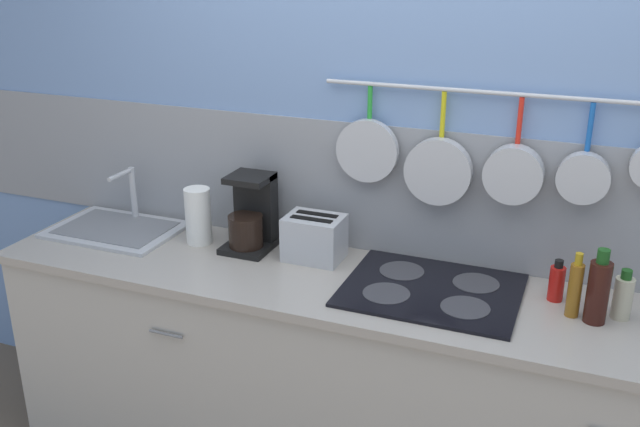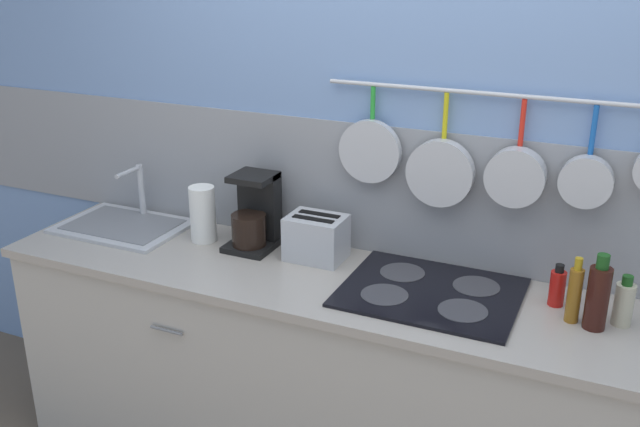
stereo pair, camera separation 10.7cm
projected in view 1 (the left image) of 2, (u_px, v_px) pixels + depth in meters
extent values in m
cube|color=#7293C6|center=(420.00, 160.00, 2.70)|extent=(7.20, 0.06, 2.60)
cube|color=gray|center=(418.00, 193.00, 2.74)|extent=(7.20, 0.07, 0.52)
cylinder|color=#B7BABF|center=(515.00, 94.00, 2.44)|extent=(1.38, 0.02, 0.02)
cylinder|color=green|center=(370.00, 102.00, 2.64)|extent=(0.02, 0.02, 0.12)
cylinder|color=#B7BABF|center=(367.00, 151.00, 2.69)|extent=(0.24, 0.04, 0.24)
cylinder|color=gold|center=(443.00, 114.00, 2.55)|extent=(0.02, 0.02, 0.17)
cylinder|color=#B7BABF|center=(438.00, 171.00, 2.60)|extent=(0.25, 0.05, 0.25)
cylinder|color=red|center=(520.00, 121.00, 2.46)|extent=(0.02, 0.02, 0.16)
cylinder|color=#B7BABF|center=(513.00, 174.00, 2.49)|extent=(0.21, 0.07, 0.21)
cylinder|color=#1959B2|center=(590.00, 127.00, 2.38)|extent=(0.02, 0.02, 0.17)
cylinder|color=#B7BABF|center=(583.00, 178.00, 2.42)|extent=(0.18, 0.06, 0.18)
cube|color=#B7B2A8|center=(387.00, 401.00, 2.71)|extent=(3.08, 0.56, 0.88)
cylinder|color=slate|center=(166.00, 334.00, 2.63)|extent=(0.14, 0.01, 0.01)
cube|color=#A59E93|center=(391.00, 294.00, 2.55)|extent=(3.12, 0.60, 0.03)
cube|color=#B7BABF|center=(116.00, 230.00, 3.05)|extent=(0.53, 0.38, 0.01)
cube|color=slate|center=(116.00, 228.00, 3.05)|extent=(0.45, 0.31, 0.00)
cylinder|color=#B7BABF|center=(133.00, 194.00, 3.14)|extent=(0.03, 0.03, 0.25)
cylinder|color=#B7BABF|center=(120.00, 175.00, 3.03)|extent=(0.02, 0.15, 0.02)
cylinder|color=white|center=(198.00, 216.00, 2.90)|extent=(0.11, 0.11, 0.23)
cube|color=black|center=(249.00, 246.00, 2.88)|extent=(0.18, 0.21, 0.02)
cube|color=black|center=(256.00, 208.00, 2.89)|extent=(0.17, 0.07, 0.31)
cylinder|color=black|center=(246.00, 231.00, 2.83)|extent=(0.14, 0.14, 0.13)
cube|color=black|center=(249.00, 178.00, 2.80)|extent=(0.17, 0.16, 0.02)
cube|color=#B7BABF|center=(314.00, 238.00, 2.76)|extent=(0.22, 0.17, 0.17)
cube|color=black|center=(311.00, 219.00, 2.71)|extent=(0.17, 0.03, 0.00)
cube|color=black|center=(317.00, 214.00, 2.76)|extent=(0.17, 0.03, 0.00)
cube|color=black|center=(286.00, 225.00, 2.79)|extent=(0.02, 0.02, 0.02)
cube|color=black|center=(432.00, 290.00, 2.53)|extent=(0.62, 0.49, 0.01)
cylinder|color=#38383D|center=(386.00, 293.00, 2.49)|extent=(0.17, 0.17, 0.00)
cylinder|color=#38383D|center=(465.00, 307.00, 2.39)|extent=(0.17, 0.17, 0.00)
cylinder|color=#38383D|center=(402.00, 271.00, 2.66)|extent=(0.17, 0.17, 0.00)
cylinder|color=#38383D|center=(476.00, 283.00, 2.56)|extent=(0.17, 0.17, 0.00)
cylinder|color=red|center=(556.00, 284.00, 2.45)|extent=(0.05, 0.05, 0.12)
cylinder|color=black|center=(559.00, 264.00, 2.42)|extent=(0.03, 0.03, 0.03)
cylinder|color=#8C5919|center=(575.00, 290.00, 2.33)|extent=(0.05, 0.05, 0.18)
cylinder|color=#B28C19|center=(579.00, 259.00, 2.29)|extent=(0.02, 0.02, 0.04)
cylinder|color=#33140F|center=(598.00, 293.00, 2.29)|extent=(0.07, 0.07, 0.21)
cylinder|color=#194C19|center=(603.00, 256.00, 2.25)|extent=(0.04, 0.04, 0.05)
cylinder|color=#BFB799|center=(623.00, 298.00, 2.33)|extent=(0.06, 0.06, 0.14)
cylinder|color=#194C19|center=(627.00, 274.00, 2.30)|extent=(0.03, 0.03, 0.03)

